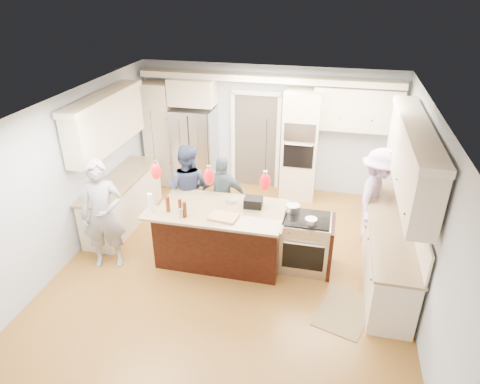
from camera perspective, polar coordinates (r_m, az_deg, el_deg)
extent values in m
plane|color=olive|center=(7.33, -0.62, -9.25)|extent=(6.00, 6.00, 0.00)
cube|color=#B2BCC6|center=(9.33, 3.68, 8.40)|extent=(5.50, 0.04, 2.70)
cube|color=#B2BCC6|center=(4.29, -10.57, -17.91)|extent=(5.50, 0.04, 2.70)
cube|color=#B2BCC6|center=(7.68, -21.07, 2.26)|extent=(0.04, 6.00, 2.70)
cube|color=#B2BCC6|center=(6.61, 23.22, -2.26)|extent=(0.04, 6.00, 2.70)
cube|color=white|center=(6.12, -0.75, 11.51)|extent=(5.50, 6.00, 0.04)
cube|color=#B7B7BC|center=(9.52, -6.06, 5.79)|extent=(0.90, 0.70, 1.80)
cube|color=beige|center=(9.01, 8.02, 6.12)|extent=(0.72, 0.64, 2.30)
cube|color=black|center=(8.57, 7.97, 7.85)|extent=(0.60, 0.02, 0.35)
cube|color=black|center=(8.74, 7.76, 4.76)|extent=(0.60, 0.02, 0.50)
cylinder|color=#B7B7BC|center=(8.62, 7.84, 6.21)|extent=(0.55, 0.02, 0.02)
cube|color=beige|center=(9.76, -10.51, 7.61)|extent=(0.60, 0.58, 2.30)
cube|color=beige|center=(9.19, -6.32, 13.20)|extent=(0.95, 0.58, 0.55)
cube|color=beige|center=(8.88, 15.32, 10.58)|extent=(1.70, 0.35, 0.85)
cube|color=beige|center=(8.84, 3.68, 14.93)|extent=(5.30, 0.38, 0.12)
cube|color=#4C443A|center=(9.46, 2.11, 6.78)|extent=(0.90, 0.06, 2.10)
cube|color=white|center=(9.10, 2.18, 13.07)|extent=(1.04, 0.06, 0.10)
cube|color=beige|center=(7.26, 18.86, -7.12)|extent=(0.60, 3.00, 0.88)
cube|color=tan|center=(7.02, 19.42, -4.01)|extent=(0.64, 3.05, 0.04)
cube|color=beige|center=(6.57, 21.90, 3.99)|extent=(0.35, 3.00, 0.85)
cube|color=beige|center=(6.41, 22.55, 7.93)|extent=(0.37, 3.10, 0.10)
cube|color=beige|center=(8.50, -15.27, -1.24)|extent=(0.60, 2.20, 0.88)
cube|color=tan|center=(8.30, -15.65, 1.55)|extent=(0.64, 2.25, 0.04)
cube|color=beige|center=(7.97, -17.40, 8.64)|extent=(0.35, 2.20, 0.85)
cube|color=beige|center=(7.83, -17.83, 11.96)|extent=(0.37, 2.30, 0.10)
cube|color=black|center=(7.25, -2.29, -5.50)|extent=(2.00, 1.00, 0.88)
cube|color=tan|center=(7.01, -2.36, -2.34)|extent=(2.10, 1.10, 0.04)
cube|color=black|center=(6.75, -3.54, -7.29)|extent=(2.00, 0.12, 1.08)
cube|color=tan|center=(6.33, -4.04, -3.81)|extent=(2.10, 0.42, 0.04)
cube|color=black|center=(7.01, 1.78, -1.39)|extent=(0.31, 0.25, 0.16)
cube|color=#B7B7BC|center=(7.06, 8.67, -6.73)|extent=(0.76, 0.66, 0.90)
cube|color=black|center=(6.81, 8.38, -8.62)|extent=(0.65, 0.01, 0.45)
cube|color=black|center=(6.82, 8.94, -3.52)|extent=(0.72, 0.59, 0.02)
cube|color=black|center=(7.06, 11.99, -7.14)|extent=(0.06, 0.71, 0.88)
cylinder|color=black|center=(6.10, -11.58, 7.22)|extent=(0.01, 0.01, 0.75)
ellipsoid|color=#BB0B0E|center=(6.30, -11.14, 2.74)|extent=(0.15, 0.15, 0.26)
cylinder|color=black|center=(5.83, -4.32, 6.75)|extent=(0.01, 0.01, 0.75)
ellipsoid|color=#BB0B0E|center=(6.03, -4.15, 2.08)|extent=(0.15, 0.15, 0.26)
cylinder|color=black|center=(5.66, 3.50, 6.12)|extent=(0.01, 0.01, 0.75)
ellipsoid|color=#BB0B0E|center=(5.87, 3.36, 1.34)|extent=(0.15, 0.15, 0.26)
imported|color=gray|center=(7.12, -17.82, -2.91)|extent=(0.79, 0.63, 1.87)
imported|color=navy|center=(7.86, -7.02, 0.48)|extent=(0.84, 0.66, 1.69)
imported|color=#43565E|center=(7.71, -2.26, -0.62)|extent=(0.89, 0.38, 1.51)
imported|color=#B497CC|center=(7.77, 17.72, -0.68)|extent=(0.99, 1.29, 1.77)
cube|color=olive|center=(6.57, 13.70, -15.22)|extent=(0.93, 1.13, 0.01)
cylinder|color=silver|center=(6.55, -11.87, -1.46)|extent=(0.10, 0.10, 0.32)
cylinder|color=#49200D|center=(6.53, -9.60, -1.62)|extent=(0.08, 0.08, 0.25)
cylinder|color=#49200D|center=(6.36, -7.39, -2.32)|extent=(0.08, 0.08, 0.25)
cylinder|color=#49200D|center=(6.50, -8.01, -1.82)|extent=(0.07, 0.07, 0.22)
cylinder|color=#B7B7BC|center=(6.38, -7.90, -2.84)|extent=(0.09, 0.09, 0.14)
cube|color=tan|center=(6.34, -2.22, -3.35)|extent=(0.44, 0.34, 0.03)
cylinder|color=#B7B7BC|center=(6.91, 7.10, -2.21)|extent=(0.22, 0.22, 0.13)
cylinder|color=#B7B7BC|center=(6.64, 9.45, -3.87)|extent=(0.19, 0.19, 0.09)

